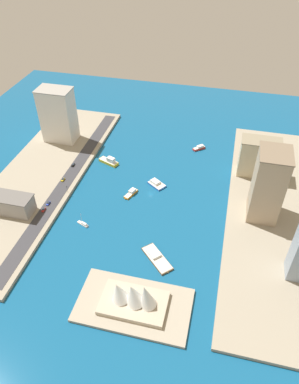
{
  "coord_description": "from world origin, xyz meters",
  "views": [
    {
      "loc": [
        -52.47,
        217.5,
        191.38
      ],
      "look_at": [
        0.17,
        1.9,
        3.56
      ],
      "focal_mm": 33.45,
      "sensor_mm": 36.0,
      "label": 1
    }
  ],
  "objects": [
    {
      "name": "apartment_midrise_tan",
      "position": [
        -87.85,
        5.31,
        30.43
      ],
      "size": [
        22.14,
        26.54,
        55.54
      ],
      "color": "tan",
      "rests_on": "quay_west"
    },
    {
      "name": "ferry_yellow_fast",
      "position": [
        46.84,
        -33.23,
        2.3
      ],
      "size": [
        20.68,
        12.67,
        6.92
      ],
      "color": "yellow",
      "rests_on": "ground_plane"
    },
    {
      "name": "water_taxi_orange",
      "position": [
        15.12,
        4.24,
        1.45
      ],
      "size": [
        9.24,
        15.2,
        3.9
      ],
      "color": "orange",
      "rests_on": "ground_plane"
    },
    {
      "name": "park_tree_cluster",
      "position": [
        -104.53,
        -43.52,
        8.26
      ],
      "size": [
        9.16,
        22.19,
        8.56
      ],
      "color": "brown",
      "rests_on": "quay_west"
    },
    {
      "name": "pickup_red",
      "position": [
        74.24,
        41.64,
        3.61
      ],
      "size": [
        1.8,
        4.46,
        1.74
      ],
      "color": "black",
      "rests_on": "road_strip"
    },
    {
      "name": "ground_plane",
      "position": [
        0.0,
        0.0,
        0.0
      ],
      "size": [
        440.0,
        440.0,
        0.0
      ],
      "primitive_type": "plane",
      "color": "#145684"
    },
    {
      "name": "quay_west",
      "position": [
        -97.98,
        0.0,
        1.31
      ],
      "size": [
        70.0,
        240.0,
        2.62
      ],
      "primitive_type": "cube",
      "color": "#9E937F",
      "rests_on": "ground_plane"
    },
    {
      "name": "carpark_squat_concrete",
      "position": [
        97.28,
        47.44,
        9.97
      ],
      "size": [
        34.69,
        15.43,
        14.62
      ],
      "color": "gray",
      "rests_on": "quay_east"
    },
    {
      "name": "traffic_light_waterfront",
      "position": [
        65.3,
        16.99,
        6.96
      ],
      "size": [
        0.36,
        0.36,
        6.5
      ],
      "color": "black",
      "rests_on": "quay_east"
    },
    {
      "name": "taxi_yellow_cab",
      "position": [
        75.49,
        3.42,
        3.53
      ],
      "size": [
        2.19,
        4.44,
        1.52
      ],
      "color": "black",
      "rests_on": "road_strip"
    },
    {
      "name": "opera_landmark",
      "position": [
        -14.64,
        103.38,
        9.18
      ],
      "size": [
        39.72,
        24.04,
        20.23
      ],
      "color": "#BCAD93",
      "rests_on": "peninsula_point"
    },
    {
      "name": "hatchback_blue",
      "position": [
        74.19,
        34.05,
        3.56
      ],
      "size": [
        1.89,
        4.46,
        1.62
      ],
      "color": "black",
      "rests_on": "road_strip"
    },
    {
      "name": "sailboat_small_white",
      "position": [
        40.48,
        46.53,
        1.03
      ],
      "size": [
        10.17,
        5.68,
        11.64
      ],
      "color": "white",
      "rests_on": "ground_plane"
    },
    {
      "name": "office_block_beige",
      "position": [
        -82.84,
        -45.69,
        19.35
      ],
      "size": [
        32.67,
        17.7,
        33.38
      ],
      "color": "#C6B793",
      "rests_on": "quay_west"
    },
    {
      "name": "suv_black",
      "position": [
        75.52,
        -18.43,
        3.58
      ],
      "size": [
        2.0,
        4.72,
        1.65
      ],
      "color": "black",
      "rests_on": "road_strip"
    },
    {
      "name": "barge_flat_brown",
      "position": [
        -19.9,
        64.59,
        1.14
      ],
      "size": [
        25.34,
        25.33,
        3.29
      ],
      "color": "brown",
      "rests_on": "ground_plane"
    },
    {
      "name": "quay_east",
      "position": [
        97.98,
        0.0,
        1.31
      ],
      "size": [
        70.0,
        240.0,
        2.62
      ],
      "primitive_type": "cube",
      "color": "#9E937F",
      "rests_on": "ground_plane"
    },
    {
      "name": "road_strip",
      "position": [
        72.33,
        0.0,
        2.7
      ],
      "size": [
        11.08,
        228.0,
        0.15
      ],
      "primitive_type": "cube",
      "color": "#38383D",
      "rests_on": "quay_east"
    },
    {
      "name": "tugboat_red",
      "position": [
        -30.11,
        -76.06,
        1.5
      ],
      "size": [
        12.14,
        11.19,
        3.71
      ],
      "color": "red",
      "rests_on": "ground_plane"
    },
    {
      "name": "hotel_broad_white",
      "position": [
        104.17,
        -58.56,
        28.55
      ],
      "size": [
        31.5,
        20.81,
        51.8
      ],
      "color": "silver",
      "rests_on": "quay_east"
    },
    {
      "name": "peninsula_point",
      "position": [
        -14.89,
        103.38,
        1.0
      ],
      "size": [
        68.42,
        38.18,
        2.0
      ],
      "primitive_type": "cube",
      "color": "#A89E89",
      "rests_on": "ground_plane"
    },
    {
      "name": "catamaran_blue",
      "position": [
        -2.26,
        -12.83,
        1.29
      ],
      "size": [
        17.26,
        15.79,
        3.56
      ],
      "color": "blue",
      "rests_on": "ground_plane"
    }
  ]
}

